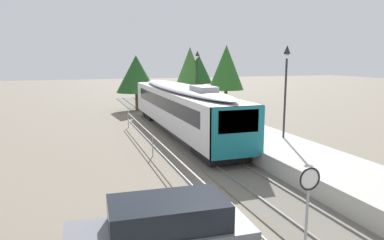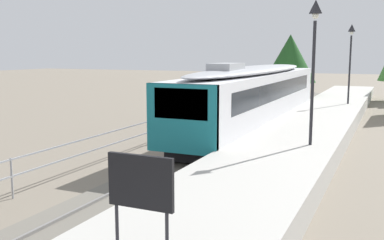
{
  "view_description": "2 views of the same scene",
  "coord_description": "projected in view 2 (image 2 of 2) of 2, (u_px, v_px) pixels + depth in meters",
  "views": [
    {
      "loc": [
        -7.51,
        1.65,
        5.48
      ],
      "look_at": [
        -1.0,
        20.81,
        2.0
      ],
      "focal_mm": 33.35,
      "sensor_mm": 36.0,
      "label": 1
    },
    {
      "loc": [
        6.92,
        2.42,
        4.34
      ],
      "look_at": [
        0.0,
        17.81,
        1.8
      ],
      "focal_mm": 41.77,
      "sensor_mm": 36.0,
      "label": 2
    }
  ],
  "objects": [
    {
      "name": "platform_lamp_far_end",
      "position": [
        351.0,
        49.0,
        30.01
      ],
      "size": [
        0.34,
        0.34,
        5.35
      ],
      "color": "#232328",
      "rests_on": "station_platform"
    },
    {
      "name": "ground_plane",
      "position": [
        172.0,
        141.0,
        22.33
      ],
      "size": [
        160.0,
        160.0,
        0.0
      ],
      "primitive_type": "plane",
      "color": "slate"
    },
    {
      "name": "track_rails",
      "position": [
        228.0,
        145.0,
        21.11
      ],
      "size": [
        3.2,
        60.0,
        0.14
      ],
      "color": "#6B665B",
      "rests_on": "ground"
    },
    {
      "name": "platform_lamp_mid_platform",
      "position": [
        314.0,
        45.0,
        16.34
      ],
      "size": [
        0.34,
        0.34,
        5.35
      ],
      "color": "#232328",
      "rests_on": "station_platform"
    },
    {
      "name": "station_platform",
      "position": [
        298.0,
        142.0,
        19.73
      ],
      "size": [
        3.9,
        60.0,
        0.9
      ],
      "primitive_type": "cube",
      "color": "#B7B5AD",
      "rests_on": "ground"
    },
    {
      "name": "carpark_fence",
      "position": [
        11.0,
        169.0,
        13.29
      ],
      "size": [
        0.06,
        36.06,
        1.25
      ],
      "color": "#9EA0A5",
      "rests_on": "ground"
    },
    {
      "name": "commuter_train",
      "position": [
        255.0,
        93.0,
        24.65
      ],
      "size": [
        2.82,
        19.16,
        3.74
      ],
      "color": "silver",
      "rests_on": "track_rails"
    },
    {
      "name": "tree_distant_centre",
      "position": [
        290.0,
        58.0,
        36.65
      ],
      "size": [
        4.26,
        4.26,
        5.86
      ],
      "color": "brown",
      "rests_on": "ground"
    },
    {
      "name": "platform_notice_board",
      "position": [
        141.0,
        186.0,
        7.31
      ],
      "size": [
        1.2,
        0.08,
        1.8
      ],
      "color": "#232328",
      "rests_on": "station_platform"
    }
  ]
}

